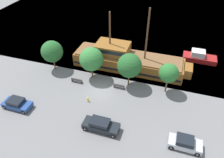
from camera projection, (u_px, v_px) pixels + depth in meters
ground_plane at (101, 91)px, 34.74m from camera, size 160.00×160.00×0.00m
water_surface at (150, 2)px, 67.77m from camera, size 80.00×80.00×0.00m
pirate_ship at (127, 60)px, 39.02m from camera, size 20.69×5.04×11.36m
moored_boat_dockside at (199, 57)px, 41.34m from camera, size 6.07×2.51×2.00m
parked_car_curb_front at (101, 125)px, 28.23m from camera, size 4.77×1.90×1.58m
parked_car_curb_mid at (17, 104)px, 31.45m from camera, size 4.13×1.99×1.45m
parked_car_curb_rear at (185, 143)px, 26.12m from camera, size 3.92×1.91×1.52m
fire_hydrant at (88, 99)px, 32.61m from camera, size 0.42×0.25×0.76m
bench_promenade_east at (119, 86)px, 35.01m from camera, size 1.81×0.45×0.85m
bench_promenade_west at (77, 80)px, 36.19m from camera, size 1.86×0.45×0.85m
tree_row_east at (52, 52)px, 37.46m from camera, size 3.74×3.74×5.42m
tree_row_mideast at (91, 59)px, 35.37m from camera, size 3.93×3.93×5.59m
tree_row_midwest at (129, 66)px, 33.58m from camera, size 3.84×3.84×5.76m
tree_row_west at (169, 73)px, 32.51m from camera, size 2.97×2.97×5.04m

